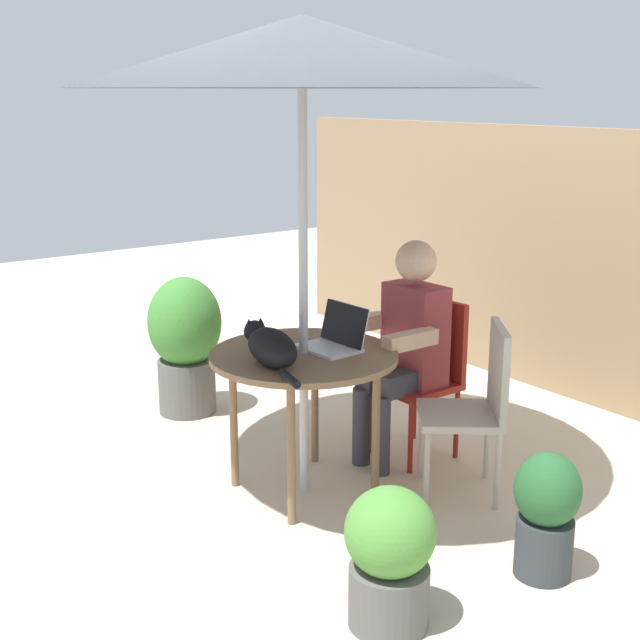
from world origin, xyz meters
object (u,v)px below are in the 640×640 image
chair_occupied (426,365)px  potted_plant_by_chair (390,555)px  person_seated (405,340)px  potted_plant_corner (185,340)px  chair_empty (478,398)px  patio_table (304,366)px  cat (270,347)px  patio_umbrella (302,52)px  potted_plant_near_fence (546,512)px  laptop (336,336)px

chair_occupied → potted_plant_by_chair: size_ratio=1.56×
chair_occupied → person_seated: 0.23m
person_seated → potted_plant_corner: (-1.35, -0.61, -0.21)m
chair_empty → potted_plant_corner: bearing=-162.2°
patio_table → cat: size_ratio=1.45×
patio_table → person_seated: 0.67m
potted_plant_by_chair → patio_umbrella: bearing=159.8°
cat → chair_empty: bearing=61.3°
patio_umbrella → person_seated: bearing=90.0°
patio_umbrella → potted_plant_near_fence: size_ratio=4.21×
chair_occupied → patio_table: bearing=-90.0°
patio_umbrella → potted_plant_corner: (-1.35, 0.06, -1.66)m
person_seated → potted_plant_by_chair: size_ratio=2.17×
chair_empty → cat: size_ratio=1.37×
patio_table → potted_plant_by_chair: size_ratio=1.66×
chair_empty → person_seated: 0.56m
potted_plant_near_fence → laptop: bearing=-172.7°
patio_umbrella → cat: 1.34m
person_seated → potted_plant_corner: person_seated is taller
laptop → potted_plant_near_fence: size_ratio=0.57×
patio_umbrella → laptop: (0.03, 0.18, -1.34)m
chair_occupied → laptop: 0.71m
cat → potted_plant_near_fence: 1.43m
chair_occupied → laptop: bearing=-87.3°
patio_table → person_seated: size_ratio=0.77×
laptop → potted_plant_by_chair: bearing=-28.4°
chair_occupied → potted_plant_by_chair: bearing=-47.7°
chair_occupied → patio_umbrella: bearing=-90.0°
patio_table → cat: bearing=-78.3°
patio_umbrella → chair_empty: size_ratio=2.64×
laptop → cat: 0.41m
patio_table → patio_umbrella: 1.47m
person_seated → cat: 0.91m
potted_plant_by_chair → potted_plant_corner: size_ratio=0.64×
person_seated → potted_plant_near_fence: 1.35m
chair_empty → person_seated: bearing=-179.9°
potted_plant_near_fence → potted_plant_by_chair: 0.76m
patio_table → potted_plant_near_fence: bearing=15.1°
chair_empty → potted_plant_near_fence: (0.71, -0.33, -0.22)m
cat → person_seated: bearing=93.0°
potted_plant_near_fence → patio_umbrella: bearing=-164.9°
chair_occupied → cat: cat is taller
patio_umbrella → potted_plant_near_fence: 2.25m
potted_plant_near_fence → potted_plant_by_chair: potted_plant_by_chair is taller
potted_plant_by_chair → potted_plant_corner: (-2.48, 0.48, 0.18)m
cat → potted_plant_corner: cat is taller
person_seated → potted_plant_near_fence: bearing=-14.9°
chair_occupied → potted_plant_corner: chair_occupied is taller
chair_empty → potted_plant_by_chair: chair_empty is taller
patio_umbrella → potted_plant_by_chair: (1.13, -0.41, -1.84)m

